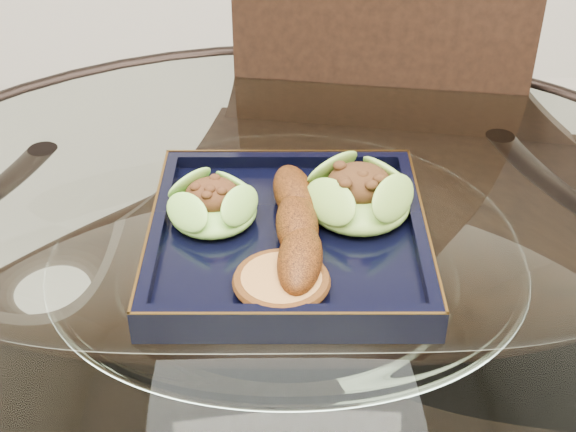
{
  "coord_description": "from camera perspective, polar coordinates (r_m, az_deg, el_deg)",
  "views": [
    {
      "loc": [
        -0.03,
        -0.57,
        1.25
      ],
      "look_at": [
        0.0,
        0.06,
        0.8
      ],
      "focal_mm": 50.0,
      "sensor_mm": 36.0,
      "label": 1
    }
  ],
  "objects": [
    {
      "name": "dining_chair",
      "position": [
        1.15,
        5.48,
        -2.74
      ],
      "size": [
        0.5,
        0.5,
        0.98
      ],
      "rotation": [
        0.0,
        0.0,
        -0.2
      ],
      "color": "black",
      "rests_on": "ground"
    },
    {
      "name": "dining_table",
      "position": [
        0.87,
        -0.04,
        -13.4
      ],
      "size": [
        1.13,
        1.13,
        0.77
      ],
      "color": "white",
      "rests_on": "ground"
    },
    {
      "name": "lettuce_wrap_left",
      "position": [
        0.8,
        -5.36,
        0.65
      ],
      "size": [
        0.12,
        0.12,
        0.03
      ],
      "primitive_type": "ellipsoid",
      "rotation": [
        0.0,
        0.0,
        0.42
      ],
      "color": "#63AB31",
      "rests_on": "navy_plate"
    },
    {
      "name": "navy_plate",
      "position": [
        0.79,
        0.0,
        -1.77
      ],
      "size": [
        0.28,
        0.28,
        0.02
      ],
      "primitive_type": "cube",
      "rotation": [
        0.0,
        0.0,
        -0.06
      ],
      "color": "black",
      "rests_on": "dining_table"
    },
    {
      "name": "crumb_patty",
      "position": [
        0.72,
        -0.47,
        -4.78
      ],
      "size": [
        0.1,
        0.1,
        0.01
      ],
      "primitive_type": "cylinder",
      "rotation": [
        0.0,
        0.0,
        0.31
      ],
      "color": "#A36936",
      "rests_on": "navy_plate"
    },
    {
      "name": "lettuce_wrap_right",
      "position": [
        0.81,
        5.06,
        1.29
      ],
      "size": [
        0.13,
        0.13,
        0.04
      ],
      "primitive_type": "ellipsoid",
      "rotation": [
        0.0,
        0.0,
        0.3
      ],
      "color": "#64A32F",
      "rests_on": "navy_plate"
    },
    {
      "name": "roasted_plantain",
      "position": [
        0.77,
        0.65,
        -0.61
      ],
      "size": [
        0.04,
        0.19,
        0.04
      ],
      "primitive_type": "ellipsoid",
      "rotation": [
        0.0,
        0.0,
        1.56
      ],
      "color": "#692E0B",
      "rests_on": "navy_plate"
    }
  ]
}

